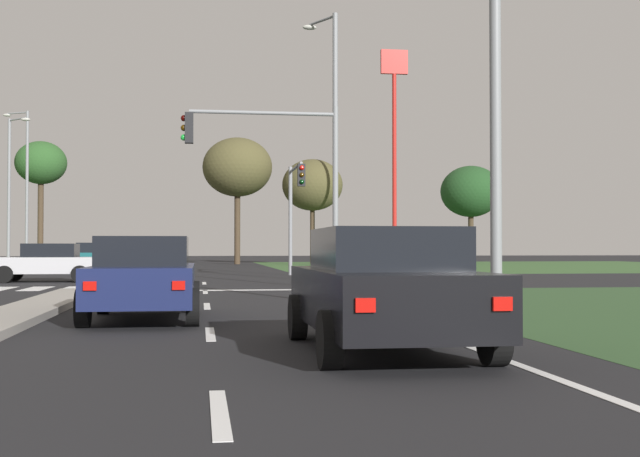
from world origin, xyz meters
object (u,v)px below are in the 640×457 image
Objects in this scene: car_black_fifth at (384,288)px; traffic_signal_near_right at (280,162)px; street_lamp_third at (10,185)px; treeline_seventh at (471,192)px; treeline_fourth at (41,164)px; treeline_fifth at (237,168)px; street_lamp_fourth at (25,181)px; traffic_signal_far_right at (295,198)px; car_silver_second at (48,262)px; car_navy_near at (144,277)px; street_lamp_near at (500,34)px; car_teal_third at (94,257)px; street_lamp_second at (333,134)px; treeline_sixth at (312,185)px; fastfood_pole_sign at (394,112)px.

car_black_fifth is 0.80× the size of traffic_signal_near_right.
treeline_seventh is at bearing 19.45° from street_lamp_third.
treeline_fifth reaches higher than treeline_fourth.
street_lamp_fourth reaches higher than treeline_fourth.
traffic_signal_far_right is at bearing -59.92° from treeline_fourth.
street_lamp_fourth reaches higher than car_silver_second.
car_navy_near is 22.84m from traffic_signal_far_right.
street_lamp_near is at bearing -87.90° from traffic_signal_far_right.
car_navy_near is at bearing 98.67° from car_teal_third.
street_lamp_second is at bearing 90.32° from street_lamp_near.
treeline_fourth reaches higher than street_lamp_third.
treeline_seventh is (27.82, 32.54, 5.15)m from car_silver_second.
treeline_sixth is (20.57, 4.63, 0.28)m from street_lamp_fourth.
treeline_seventh is (19.13, -0.13, -1.74)m from treeline_fifth.
car_black_fifth is 0.32× the size of fastfood_pole_sign.
street_lamp_third is at bearing 107.88° from car_black_fifth.
traffic_signal_far_right is at bearing -53.30° from street_lamp_fourth.
treeline_fourth is (-14.58, 39.68, 3.70)m from traffic_signal_near_right.
car_navy_near is 0.50× the size of street_lamp_near.
treeline_sixth is at bearing 78.71° from car_navy_near.
street_lamp_fourth reaches higher than treeline_fifth.
street_lamp_third is (-13.97, 43.28, 4.40)m from car_black_fifth.
car_teal_third is at bearing 140.35° from traffic_signal_far_right.
fastfood_pole_sign is 1.52× the size of treeline_fourth.
street_lamp_second is 32.72m from treeline_sixth.
car_navy_near is 0.56× the size of treeline_seventh.
car_black_fifth is 16.02m from traffic_signal_near_right.
traffic_signal_near_right is 0.61× the size of treeline_fourth.
car_navy_near is 11.61m from traffic_signal_near_right.
fastfood_pole_sign is (13.69, 37.86, 9.49)m from car_navy_near.
treeline_fifth is (8.52, 19.99, 6.84)m from car_teal_third.
treeline_fifth is at bearing 23.58° from street_lamp_fourth.
car_navy_near is at bearing 122.82° from car_black_fifth.
treeline_fifth reaches higher than traffic_signal_far_right.
street_lamp_second is 0.96× the size of street_lamp_fourth.
traffic_signal_near_right is 0.71× the size of treeline_sixth.
traffic_signal_near_right is (3.49, 10.59, 3.23)m from car_navy_near.
car_teal_third reaches higher than car_navy_near.
traffic_signal_near_right is (8.27, -6.95, 3.25)m from car_silver_second.
fastfood_pole_sign reaches higher than car_black_fifth.
traffic_signal_near_right reaches higher than car_silver_second.
fastfood_pole_sign is 15.99m from treeline_seventh.
car_navy_near is 41.36m from fastfood_pole_sign.
treeline_fifth is at bearing 179.60° from treeline_seventh.
street_lamp_third is at bearing -160.55° from treeline_seventh.
car_teal_third is (0.17, 12.69, 0.05)m from car_silver_second.
traffic_signal_far_right is 23.79m from street_lamp_near.
street_lamp_near is at bearing -15.35° from car_navy_near.
street_lamp_fourth is at bearing 166.55° from fastfood_pole_sign.
traffic_signal_near_right is at bearing -90.61° from treeline_fifth.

